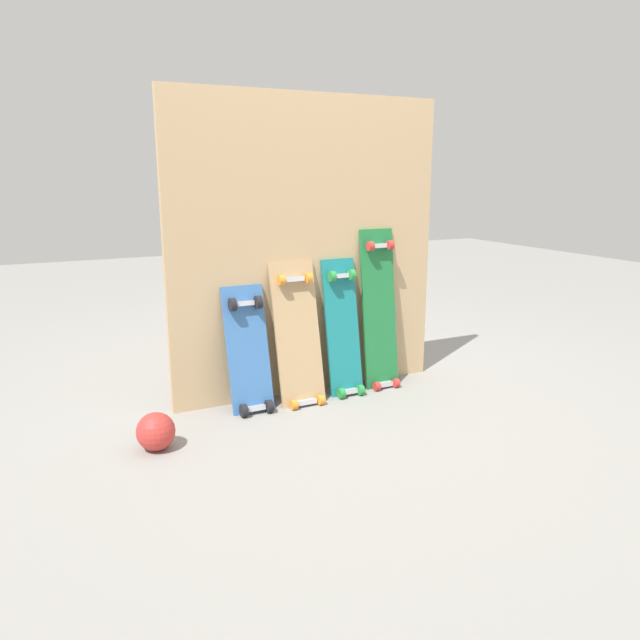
# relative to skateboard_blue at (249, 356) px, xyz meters

# --- Properties ---
(ground_plane) EXTENTS (12.00, 12.00, 0.00)m
(ground_plane) POSITION_rel_skateboard_blue_xyz_m (0.38, 0.05, -0.28)
(ground_plane) COLOR gray
(plywood_wall_panel) EXTENTS (1.48, 0.04, 1.54)m
(plywood_wall_panel) POSITION_rel_skateboard_blue_xyz_m (0.38, 0.12, 0.49)
(plywood_wall_panel) COLOR tan
(plywood_wall_panel) RESTS_ON ground
(skateboard_blue) EXTENTS (0.21, 0.22, 0.68)m
(skateboard_blue) POSITION_rel_skateboard_blue_xyz_m (0.00, 0.00, 0.00)
(skateboard_blue) COLOR #386BAD
(skateboard_blue) RESTS_ON ground
(skateboard_natural) EXTENTS (0.24, 0.23, 0.79)m
(skateboard_natural) POSITION_rel_skateboard_blue_xyz_m (0.27, -0.01, 0.05)
(skateboard_natural) COLOR tan
(skateboard_natural) RESTS_ON ground
(skateboard_teal) EXTENTS (0.19, 0.20, 0.78)m
(skateboard_teal) POSITION_rel_skateboard_blue_xyz_m (0.53, 0.01, 0.05)
(skateboard_teal) COLOR #197A7F
(skateboard_teal) RESTS_ON ground
(skateboard_green) EXTENTS (0.20, 0.18, 0.93)m
(skateboard_green) POSITION_rel_skateboard_blue_xyz_m (0.76, 0.02, 0.12)
(skateboard_green) COLOR #1E7238
(skateboard_green) RESTS_ON ground
(rubber_ball) EXTENTS (0.16, 0.16, 0.16)m
(rubber_ball) POSITION_rel_skateboard_blue_xyz_m (-0.52, -0.27, -0.19)
(rubber_ball) COLOR red
(rubber_ball) RESTS_ON ground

